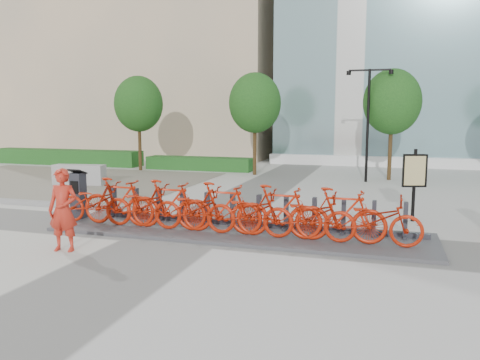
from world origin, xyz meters
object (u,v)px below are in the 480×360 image
(map_sign, at_px, (415,174))
(bike_0, at_px, (95,202))
(worker_red, at_px, (63,210))
(kiosk, at_px, (78,194))
(jersey_barrier, at_px, (79,175))

(map_sign, bearing_deg, bike_0, -176.26)
(map_sign, bearing_deg, worker_red, -161.57)
(bike_0, bearing_deg, worker_red, -161.91)
(kiosk, xyz_separation_m, map_sign, (9.05, 2.73, 0.60))
(worker_red, relative_size, jersey_barrier, 0.82)
(worker_red, xyz_separation_m, jersey_barrier, (-5.95, 8.67, -0.48))
(bike_0, distance_m, jersey_barrier, 8.30)
(bike_0, distance_m, kiosk, 0.96)
(kiosk, distance_m, jersey_barrier, 7.44)
(kiosk, height_order, map_sign, map_sign)
(jersey_barrier, distance_m, map_sign, 13.85)
(kiosk, xyz_separation_m, worker_red, (1.57, -2.66, 0.16))
(kiosk, bearing_deg, bike_0, -23.74)
(worker_red, bearing_deg, bike_0, 99.00)
(kiosk, relative_size, jersey_barrier, 0.63)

